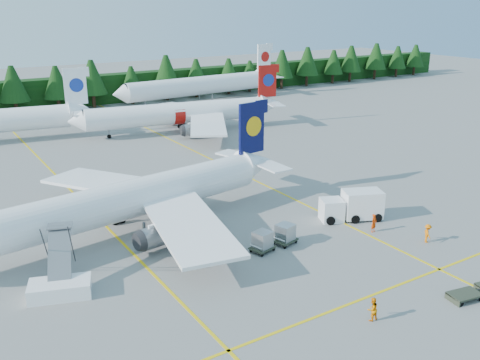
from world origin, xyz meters
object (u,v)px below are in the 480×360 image
airliner_navy (110,205)px  airliner_red (174,114)px  service_truck (351,206)px  airstairs (60,283)px

airliner_navy → airliner_red: bearing=47.9°
airliner_red → service_truck: bearing=-82.4°
airliner_navy → service_truck: 23.29m
airliner_red → airliner_navy: bearing=-113.9°
airliner_navy → airstairs: 10.47m
airliner_navy → airliner_red: (23.05, 34.82, -0.06)m
airliner_navy → service_truck: (21.59, -8.56, -1.71)m
service_truck → airliner_navy: bearing=-178.3°
airliner_red → airstairs: (-29.77, -42.52, -2.23)m
airstairs → service_truck: (28.30, -0.86, 0.58)m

